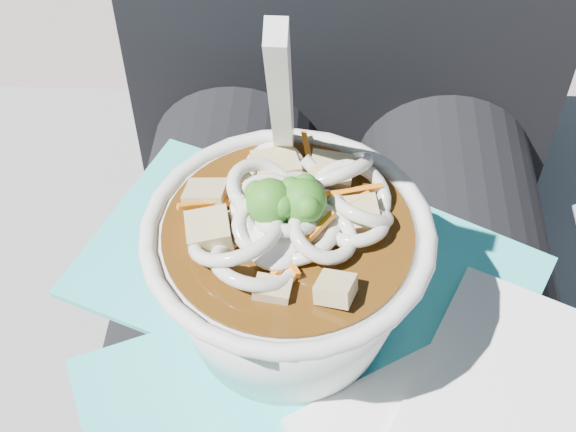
# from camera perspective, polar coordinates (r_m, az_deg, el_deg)

# --- Properties ---
(stone_ledge) EXTENTS (1.02, 0.53, 0.42)m
(stone_ledge) POSITION_cam_1_polar(r_m,az_deg,el_deg) (0.86, 2.66, -13.30)
(stone_ledge) COLOR slate
(stone_ledge) RESTS_ON ground
(lap) EXTENTS (0.31, 0.48, 0.14)m
(lap) POSITION_cam_1_polar(r_m,az_deg,el_deg) (0.54, 3.27, -13.14)
(lap) COLOR black
(lap) RESTS_ON stone_ledge
(person_body) EXTENTS (0.34, 0.94, 0.97)m
(person_body) POSITION_cam_1_polar(r_m,az_deg,el_deg) (0.56, 3.62, -3.18)
(person_body) COLOR black
(person_body) RESTS_ON ground
(plastic_bag) EXTENTS (0.32, 0.36, 0.01)m
(plastic_bag) POSITION_cam_1_polar(r_m,az_deg,el_deg) (0.46, 3.69, -11.02)
(plastic_bag) COLOR #2EC0C2
(plastic_bag) RESTS_ON lap
(udon_bowl) EXTENTS (0.18, 0.18, 0.20)m
(udon_bowl) POSITION_cam_1_polar(r_m,az_deg,el_deg) (0.42, 0.03, -3.42)
(udon_bowl) COLOR silver
(udon_bowl) RESTS_ON plastic_bag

